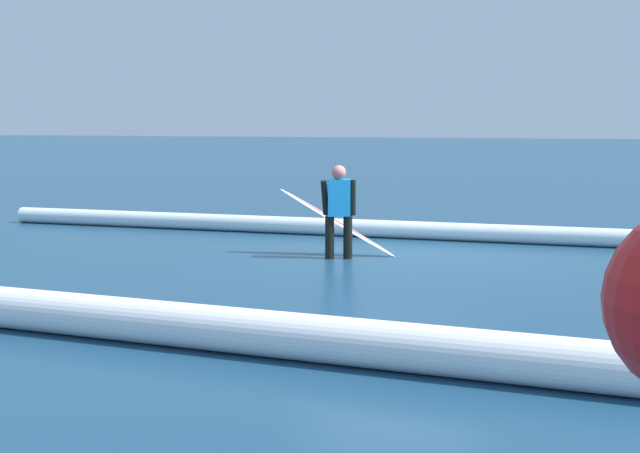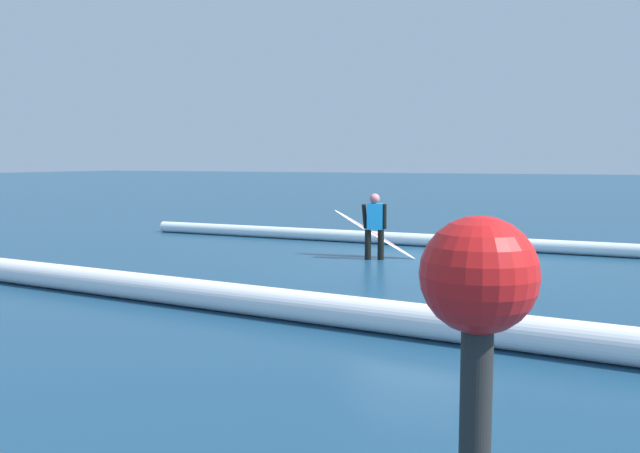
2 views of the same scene
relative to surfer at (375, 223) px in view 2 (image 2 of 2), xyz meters
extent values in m
plane|color=navy|center=(-0.91, -0.06, -0.80)|extent=(197.14, 197.14, 0.00)
cylinder|color=black|center=(0.13, 0.05, -0.47)|extent=(0.14, 0.14, 0.66)
cylinder|color=black|center=(-0.13, -0.05, -0.47)|extent=(0.14, 0.14, 0.66)
cube|color=#198CD8|center=(0.00, 0.00, 0.14)|extent=(0.39, 0.31, 0.56)
sphere|color=#C17072|center=(0.00, 0.00, 0.53)|extent=(0.22, 0.22, 0.22)
cylinder|color=black|center=(0.20, 0.08, 0.14)|extent=(0.09, 0.21, 0.55)
cylinder|color=black|center=(-0.20, -0.08, 0.14)|extent=(0.09, 0.10, 0.55)
ellipsoid|color=white|center=(0.14, -0.35, -0.28)|extent=(1.89, 0.53, 1.07)
ellipsoid|color=red|center=(0.14, -0.35, -0.28)|extent=(1.50, 0.30, 0.86)
sphere|color=red|center=(-4.41, 10.22, 0.79)|extent=(0.59, 0.59, 0.59)
cylinder|color=white|center=(-3.67, -2.68, -0.64)|extent=(22.93, 0.54, 0.32)
cylinder|color=white|center=(-3.00, 5.79, -0.59)|extent=(17.94, 1.46, 0.42)
camera|label=1|loc=(-4.18, 12.96, 1.31)|focal=50.23mm
camera|label=2|loc=(-5.08, 13.45, 1.34)|focal=37.30mm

